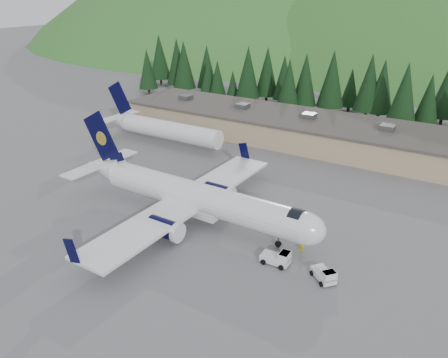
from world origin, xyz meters
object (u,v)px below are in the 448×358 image
baggage_tug_b (325,275)px  ramp_worker (302,244)px  airliner (193,197)px  second_airliner (159,128)px  terminal_building (285,126)px  baggage_tug_a (278,258)px

baggage_tug_b → ramp_worker: size_ratio=1.76×
airliner → second_airliner: (-23.80, 21.98, -0.07)m
terminal_building → ramp_worker: (19.33, -37.57, -1.68)m
ramp_worker → terminal_building: bearing=-63.4°
baggage_tug_a → ramp_worker: ramp_worker is taller
baggage_tug_b → baggage_tug_a: bearing=-142.2°
second_airliner → baggage_tug_b: size_ratio=8.26×
airliner → baggage_tug_b: size_ratio=11.47×
second_airliner → terminal_building: 25.55m
ramp_worker → baggage_tug_b: bearing=135.5°
airliner → baggage_tug_a: (14.14, -3.51, -2.61)m
second_airliner → baggage_tug_b: second_airliner is taller
airliner → baggage_tug_b: 20.25m
airliner → ramp_worker: airliner is taller
airliner → terminal_building: bearing=96.7°
baggage_tug_a → terminal_building: bearing=111.5°
baggage_tug_b → terminal_building: size_ratio=0.05×
airliner → second_airliner: size_ratio=1.39×
baggage_tug_a → terminal_building: terminal_building is taller
baggage_tug_a → terminal_building: 45.27m
airliner → baggage_tug_a: airliner is taller
second_airliner → baggage_tug_a: size_ratio=8.28×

